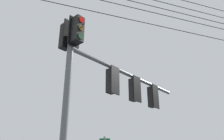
# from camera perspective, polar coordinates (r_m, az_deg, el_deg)

# --- Properties ---
(signal_mast_assembly) EXTENTS (4.70, 4.90, 6.75)m
(signal_mast_assembly) POSITION_cam_1_polar(r_m,az_deg,el_deg) (8.18, -1.81, -3.54)
(signal_mast_assembly) COLOR slate
(signal_mast_assembly) RESTS_ON ground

